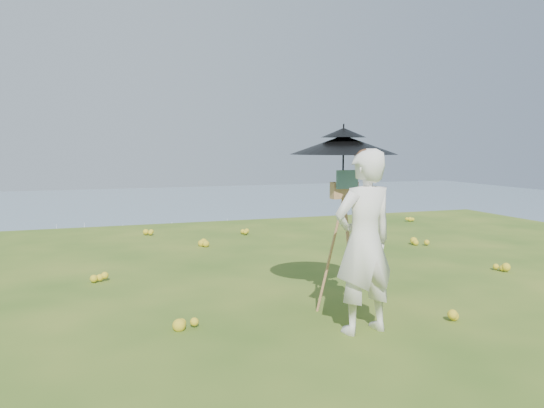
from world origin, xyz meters
name	(u,v)px	position (x,y,z in m)	size (l,w,h in m)	color
ground	(382,294)	(0.00, 0.00, 0.00)	(14.00, 14.00, 0.00)	#345E1B
shoreline_tier	(120,395)	(0.00, 75.00, -36.00)	(170.00, 28.00, 8.00)	#6A6054
bay_water	(98,227)	(0.00, 240.00, -34.00)	(700.00, 700.00, 0.00)	gray
slope_trees	(141,364)	(0.00, 35.00, -15.00)	(110.00, 50.00, 6.00)	#294E17
harbor_town	(118,354)	(0.00, 75.00, -29.50)	(110.00, 22.00, 5.00)	beige
moored_boats	(59,266)	(-12.50, 161.00, -33.65)	(140.00, 140.00, 0.70)	white
wildflowers	(372,285)	(0.00, 0.25, 0.06)	(10.00, 10.50, 0.12)	gold
painter	(364,242)	(-0.88, -1.09, 0.90)	(0.66, 0.43, 1.81)	white
field_easel	(343,242)	(-0.79, -0.49, 0.79)	(0.60, 0.60, 1.58)	#AD7448
sun_umbrella	(343,160)	(-0.79, -0.46, 1.68)	(1.15, 1.15, 0.77)	black
painter_cap	(366,154)	(-0.88, -1.09, 1.75)	(0.19, 0.23, 0.10)	#CE7183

